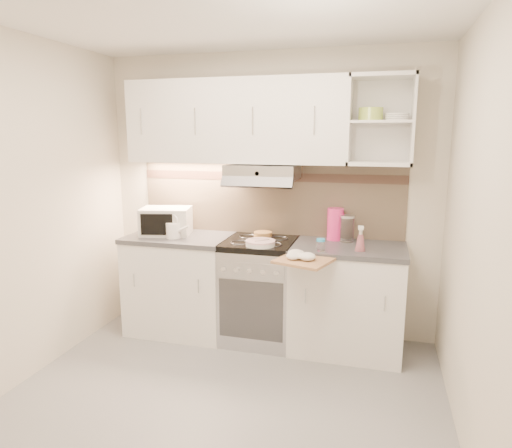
{
  "coord_description": "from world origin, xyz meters",
  "views": [
    {
      "loc": [
        0.97,
        -2.57,
        1.8
      ],
      "look_at": [
        0.01,
        0.95,
        1.07
      ],
      "focal_mm": 32.0,
      "sensor_mm": 36.0,
      "label": 1
    }
  ],
  "objects_px": {
    "glass_jar": "(347,228)",
    "spray_bottle": "(360,240)",
    "electric_range": "(260,290)",
    "watering_can": "(174,230)",
    "microwave": "(166,221)",
    "plate_stack": "(260,243)",
    "pink_pitcher": "(335,224)",
    "cutting_board": "(304,261)"
  },
  "relations": [
    {
      "from": "watering_can",
      "to": "cutting_board",
      "type": "bearing_deg",
      "value": 2.94
    },
    {
      "from": "microwave",
      "to": "pink_pitcher",
      "type": "distance_m",
      "value": 1.51
    },
    {
      "from": "pink_pitcher",
      "to": "cutting_board",
      "type": "height_order",
      "value": "pink_pitcher"
    },
    {
      "from": "watering_can",
      "to": "plate_stack",
      "type": "relative_size",
      "value": 1.01
    },
    {
      "from": "electric_range",
      "to": "plate_stack",
      "type": "xyz_separation_m",
      "value": [
        0.05,
        -0.18,
        0.47
      ]
    },
    {
      "from": "cutting_board",
      "to": "plate_stack",
      "type": "bearing_deg",
      "value": 166.05
    },
    {
      "from": "glass_jar",
      "to": "spray_bottle",
      "type": "xyz_separation_m",
      "value": [
        0.12,
        -0.29,
        -0.03
      ]
    },
    {
      "from": "electric_range",
      "to": "microwave",
      "type": "bearing_deg",
      "value": 179.01
    },
    {
      "from": "electric_range",
      "to": "watering_can",
      "type": "xyz_separation_m",
      "value": [
        -0.75,
        -0.11,
        0.52
      ]
    },
    {
      "from": "microwave",
      "to": "spray_bottle",
      "type": "bearing_deg",
      "value": -18.14
    },
    {
      "from": "microwave",
      "to": "pink_pitcher",
      "type": "height_order",
      "value": "pink_pitcher"
    },
    {
      "from": "plate_stack",
      "to": "glass_jar",
      "type": "distance_m",
      "value": 0.75
    },
    {
      "from": "pink_pitcher",
      "to": "spray_bottle",
      "type": "bearing_deg",
      "value": -43.81
    },
    {
      "from": "watering_can",
      "to": "glass_jar",
      "type": "bearing_deg",
      "value": 27.84
    },
    {
      "from": "spray_bottle",
      "to": "watering_can",
      "type": "bearing_deg",
      "value": 178.73
    },
    {
      "from": "electric_range",
      "to": "microwave",
      "type": "distance_m",
      "value": 1.05
    },
    {
      "from": "watering_can",
      "to": "cutting_board",
      "type": "distance_m",
      "value": 1.24
    },
    {
      "from": "cutting_board",
      "to": "electric_range",
      "type": "bearing_deg",
      "value": 154.41
    },
    {
      "from": "watering_can",
      "to": "plate_stack",
      "type": "height_order",
      "value": "watering_can"
    },
    {
      "from": "pink_pitcher",
      "to": "cutting_board",
      "type": "distance_m",
      "value": 0.67
    },
    {
      "from": "microwave",
      "to": "cutting_board",
      "type": "height_order",
      "value": "microwave"
    },
    {
      "from": "electric_range",
      "to": "spray_bottle",
      "type": "bearing_deg",
      "value": -9.12
    },
    {
      "from": "pink_pitcher",
      "to": "electric_range",
      "type": "bearing_deg",
      "value": -150.07
    },
    {
      "from": "electric_range",
      "to": "glass_jar",
      "type": "xyz_separation_m",
      "value": [
        0.72,
        0.15,
        0.56
      ]
    },
    {
      "from": "glass_jar",
      "to": "cutting_board",
      "type": "distance_m",
      "value": 0.65
    },
    {
      "from": "watering_can",
      "to": "plate_stack",
      "type": "bearing_deg",
      "value": 12.87
    },
    {
      "from": "pink_pitcher",
      "to": "glass_jar",
      "type": "relative_size",
      "value": 1.21
    },
    {
      "from": "microwave",
      "to": "spray_bottle",
      "type": "height_order",
      "value": "microwave"
    },
    {
      "from": "microwave",
      "to": "plate_stack",
      "type": "xyz_separation_m",
      "value": [
        0.94,
        -0.2,
        -0.1
      ]
    },
    {
      "from": "microwave",
      "to": "plate_stack",
      "type": "distance_m",
      "value": 0.96
    },
    {
      "from": "electric_range",
      "to": "cutting_board",
      "type": "xyz_separation_m",
      "value": [
        0.45,
        -0.43,
        0.42
      ]
    },
    {
      "from": "plate_stack",
      "to": "spray_bottle",
      "type": "xyz_separation_m",
      "value": [
        0.79,
        0.04,
        0.06
      ]
    },
    {
      "from": "microwave",
      "to": "glass_jar",
      "type": "bearing_deg",
      "value": -8.37
    },
    {
      "from": "spray_bottle",
      "to": "cutting_board",
      "type": "bearing_deg",
      "value": -143.97
    },
    {
      "from": "watering_can",
      "to": "glass_jar",
      "type": "xyz_separation_m",
      "value": [
        1.47,
        0.26,
        0.04
      ]
    },
    {
      "from": "electric_range",
      "to": "microwave",
      "type": "relative_size",
      "value": 1.83
    },
    {
      "from": "spray_bottle",
      "to": "plate_stack",
      "type": "bearing_deg",
      "value": -177.23
    },
    {
      "from": "cutting_board",
      "to": "spray_bottle",
      "type": "bearing_deg",
      "value": 54.4
    },
    {
      "from": "plate_stack",
      "to": "glass_jar",
      "type": "bearing_deg",
      "value": 26.24
    },
    {
      "from": "plate_stack",
      "to": "electric_range",
      "type": "bearing_deg",
      "value": 106.17
    },
    {
      "from": "pink_pitcher",
      "to": "glass_jar",
      "type": "bearing_deg",
      "value": -13.93
    },
    {
      "from": "plate_stack",
      "to": "cutting_board",
      "type": "relative_size",
      "value": 0.64
    }
  ]
}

